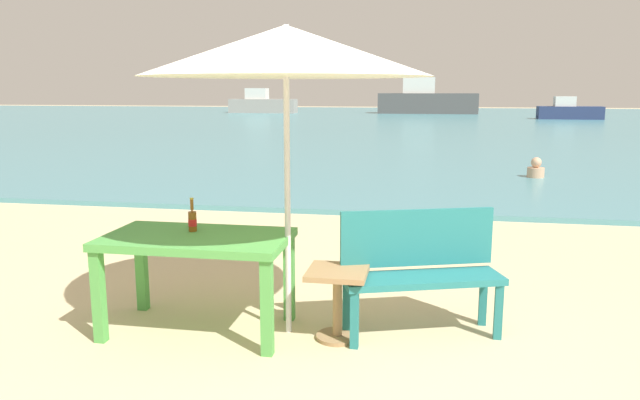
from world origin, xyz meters
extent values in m
plane|color=beige|center=(0.00, 0.00, 0.00)|extent=(120.00, 120.00, 0.00)
cube|color=teal|center=(0.00, 30.00, 0.04)|extent=(120.00, 50.00, 0.08)
cube|color=#4C9E47|center=(-1.01, 0.54, 0.73)|extent=(1.40, 0.80, 0.06)
cube|color=#4C9E47|center=(-1.65, 0.20, 0.35)|extent=(0.08, 0.08, 0.70)
cube|color=#4C9E47|center=(-0.37, 0.20, 0.35)|extent=(0.08, 0.08, 0.70)
cube|color=#4C9E47|center=(-1.65, 0.88, 0.35)|extent=(0.08, 0.08, 0.70)
cube|color=#4C9E47|center=(-0.37, 0.88, 0.35)|extent=(0.08, 0.08, 0.70)
cylinder|color=brown|center=(-1.09, 0.66, 0.84)|extent=(0.06, 0.06, 0.16)
cone|color=brown|center=(-1.09, 0.66, 0.92)|extent=(0.06, 0.06, 0.03)
cylinder|color=brown|center=(-1.09, 0.66, 0.97)|extent=(0.03, 0.03, 0.09)
cylinder|color=red|center=(-1.09, 0.66, 0.83)|extent=(0.07, 0.07, 0.05)
cylinder|color=gold|center=(-1.09, 0.66, 1.02)|extent=(0.03, 0.03, 0.01)
cylinder|color=silver|center=(-0.32, 0.63, 1.15)|extent=(0.04, 0.04, 2.30)
cone|color=silver|center=(-0.32, 0.63, 2.12)|extent=(2.10, 2.10, 0.36)
cube|color=#9E7A51|center=(0.07, 0.56, 0.52)|extent=(0.44, 0.44, 0.04)
cylinder|color=#9E7A51|center=(0.07, 0.56, 0.25)|extent=(0.07, 0.07, 0.50)
cylinder|color=#9E7A51|center=(0.07, 0.56, 0.01)|extent=(0.32, 0.32, 0.03)
cube|color=#237275|center=(0.69, 0.73, 0.45)|extent=(1.25, 0.73, 0.05)
cube|color=#237275|center=(0.64, 0.88, 0.73)|extent=(1.15, 0.43, 0.44)
cube|color=#237275|center=(0.21, 0.42, 0.21)|extent=(0.06, 0.06, 0.42)
cube|color=#237275|center=(1.25, 0.78, 0.21)|extent=(0.06, 0.06, 0.42)
cube|color=#237275|center=(0.12, 0.69, 0.21)|extent=(0.06, 0.06, 0.42)
cube|color=#237275|center=(1.16, 1.04, 0.21)|extent=(0.06, 0.06, 0.42)
cylinder|color=tan|center=(2.86, 9.05, 0.18)|extent=(0.34, 0.34, 0.20)
sphere|color=tan|center=(2.86, 9.05, 0.39)|extent=(0.21, 0.21, 0.21)
cube|color=navy|center=(8.86, 34.32, 0.46)|extent=(3.67, 1.00, 0.75)
cube|color=silver|center=(8.53, 34.32, 1.12)|extent=(1.17, 0.75, 0.58)
cube|color=#4C4C4C|center=(0.51, 41.33, 0.81)|extent=(7.11, 1.94, 1.45)
cube|color=silver|center=(-0.14, 41.33, 2.10)|extent=(2.26, 1.45, 1.13)
cube|color=gray|center=(-11.61, 40.26, 0.59)|extent=(5.00, 1.36, 1.02)
cube|color=silver|center=(-12.06, 40.26, 1.50)|extent=(1.59, 1.02, 0.80)
camera|label=1|loc=(0.70, -3.66, 1.85)|focal=33.72mm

